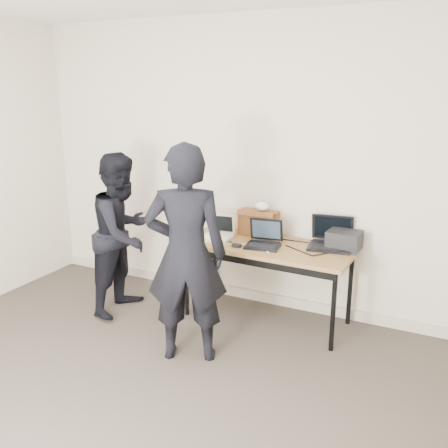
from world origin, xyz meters
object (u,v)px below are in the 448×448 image
Objects in this scene: laptop_beige at (218,234)px; equipment_box at (344,240)px; person_observer at (123,234)px; laptop_right at (331,240)px; desk at (267,251)px; laptop_center at (264,240)px; leather_satchel at (258,223)px; person_typist at (186,255)px.

laptop_beige is 1.05× the size of equipment_box.
person_observer is (-1.92, -0.56, -0.05)m from equipment_box.
desk is at bearing -166.08° from laptop_right.
laptop_right is 1.48× the size of equipment_box.
laptop_center is 1.31m from person_observer.
leather_satchel is (0.30, 0.26, 0.08)m from laptop_beige.
laptop_beige is at bearing 171.72° from laptop_center.
laptop_center is at bearing -76.10° from person_observer.
equipment_box is at bearing 9.50° from laptop_center.
desk is at bearing -75.32° from person_observer.
equipment_box is 0.16× the size of person_typist.
laptop_beige is at bearing -103.86° from person_typist.
laptop_beige is 0.19× the size of person_observer.
laptop_right is 0.27× the size of person_observer.
laptop_beige is 0.79× the size of leather_satchel.
laptop_beige is at bearing -174.70° from desk.
laptop_right is 1.35m from person_typist.
person_observer is at bearing -163.77° from laptop_beige.
desk is 0.56m from laptop_right.
laptop_center is (-0.02, -0.02, 0.11)m from desk.
leather_satchel is at bearing 130.08° from desk.
desk is 4.57× the size of laptop_center.
person_observer is at bearing -162.36° from desk.
leather_satchel is at bearing 177.48° from equipment_box.
laptop_right is at bearing 0.95° from leather_satchel.
desk is 3.74× the size of laptop_right.
equipment_box is at bearing 0.25° from leather_satchel.
person_typist reaches higher than laptop_beige.
equipment_box is 1.42m from person_typist.
laptop_right reaches higher than laptop_center.
laptop_beige is 1.01m from laptop_right.
laptop_right is at bearing 7.13° from laptop_beige.
person_observer is (-0.96, 0.49, -0.10)m from person_typist.
equipment_box is 2.00m from person_observer.
person_typist is at bearing -108.90° from desk.
person_typist is (-0.32, -0.86, 0.19)m from desk.
desk is 0.67m from equipment_box.
desk is at bearing -2.77° from laptop_beige.
laptop_center is 0.20× the size of person_typist.
laptop_beige is at bearing -168.71° from equipment_box.
person_typist is 1.13× the size of person_observer.
leather_satchel is 1.34× the size of equipment_box.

